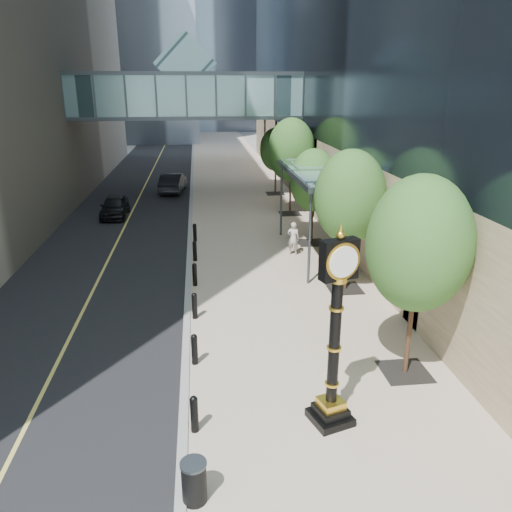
# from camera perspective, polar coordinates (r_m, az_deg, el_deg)

# --- Properties ---
(ground) EXTENTS (320.00, 320.00, 0.00)m
(ground) POSITION_cam_1_polar(r_m,az_deg,el_deg) (12.82, 6.09, -21.36)
(ground) COLOR gray
(ground) RESTS_ON ground
(road) EXTENTS (8.00, 180.00, 0.02)m
(road) POSITION_cam_1_polar(r_m,az_deg,el_deg) (50.39, -11.91, 9.23)
(road) COLOR black
(road) RESTS_ON ground
(sidewalk) EXTENTS (8.00, 180.00, 0.06)m
(sidewalk) POSITION_cam_1_polar(r_m,az_deg,el_deg) (50.28, -2.68, 9.62)
(sidewalk) COLOR tan
(sidewalk) RESTS_ON ground
(curb) EXTENTS (0.25, 180.00, 0.07)m
(curb) POSITION_cam_1_polar(r_m,az_deg,el_deg) (50.17, -7.30, 9.47)
(curb) COLOR gray
(curb) RESTS_ON ground
(skywalk) EXTENTS (17.00, 4.20, 5.80)m
(skywalk) POSITION_cam_1_polar(r_m,az_deg,el_deg) (37.49, -7.93, 18.04)
(skywalk) COLOR slate
(skywalk) RESTS_ON ground
(entrance_canopy) EXTENTS (3.00, 8.00, 4.38)m
(entrance_canopy) POSITION_cam_1_polar(r_m,az_deg,el_deg) (24.55, 7.40, 9.32)
(entrance_canopy) COLOR #383F44
(entrance_canopy) RESTS_ON ground
(bollard_row) EXTENTS (0.20, 16.20, 0.90)m
(bollard_row) POSITION_cam_1_polar(r_m,az_deg,el_deg) (20.06, -7.02, -3.90)
(bollard_row) COLOR black
(bollard_row) RESTS_ON sidewalk
(street_trees) EXTENTS (3.03, 28.70, 6.24)m
(street_trees) POSITION_cam_1_polar(r_m,az_deg,el_deg) (25.69, 7.05, 9.22)
(street_trees) COLOR black
(street_trees) RESTS_ON sidewalk
(street_clock) EXTENTS (1.20, 1.20, 5.12)m
(street_clock) POSITION_cam_1_polar(r_m,az_deg,el_deg) (12.49, 8.93, -9.97)
(street_clock) COLOR black
(street_clock) RESTS_ON sidewalk
(trash_bin) EXTENTS (0.55, 0.55, 0.90)m
(trash_bin) POSITION_cam_1_polar(r_m,az_deg,el_deg) (11.37, -7.08, -24.33)
(trash_bin) COLOR black
(trash_bin) RESTS_ON sidewalk
(pedestrian) EXTENTS (0.73, 0.62, 1.70)m
(pedestrian) POSITION_cam_1_polar(r_m,az_deg,el_deg) (25.25, 4.29, 2.03)
(pedestrian) COLOR #B6B1A7
(pedestrian) RESTS_ON sidewalk
(car_near) EXTENTS (1.69, 4.04, 1.37)m
(car_near) POSITION_cam_1_polar(r_m,az_deg,el_deg) (34.06, -15.86, 5.49)
(car_near) COLOR black
(car_near) RESTS_ON road
(car_far) EXTENTS (2.12, 4.81, 1.53)m
(car_far) POSITION_cam_1_polar(r_m,az_deg,el_deg) (40.92, -9.49, 8.27)
(car_far) COLOR black
(car_far) RESTS_ON road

